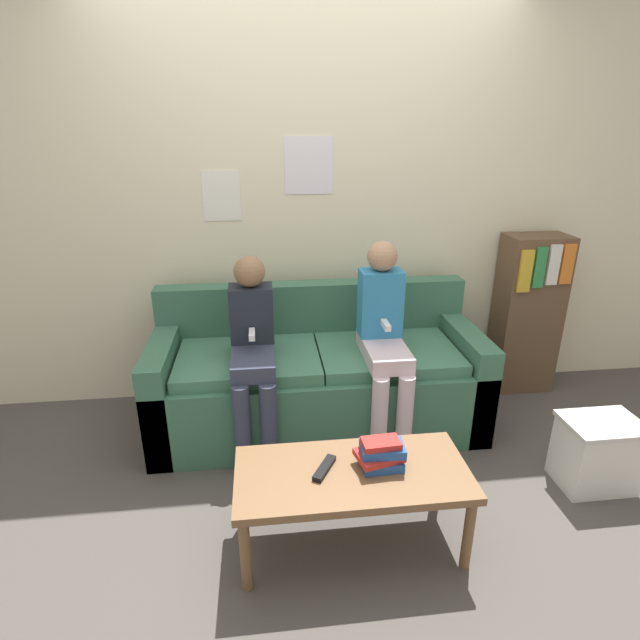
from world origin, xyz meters
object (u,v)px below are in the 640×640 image
(tv_remote, at_px, (324,468))
(storage_box, at_px, (597,453))
(couch, at_px, (317,379))
(person_right, at_px, (384,334))
(bookshelf, at_px, (527,314))
(coffee_table, at_px, (352,479))
(person_left, at_px, (253,346))

(tv_remote, distance_m, storage_box, 1.47)
(couch, distance_m, person_right, 0.53)
(couch, relative_size, bookshelf, 1.78)
(coffee_table, distance_m, storage_box, 1.35)
(tv_remote, xyz_separation_m, storage_box, (1.43, 0.22, -0.21))
(person_left, bearing_deg, tv_remote, -69.42)
(coffee_table, relative_size, storage_box, 2.61)
(couch, xyz_separation_m, person_left, (-0.38, -0.19, 0.33))
(tv_remote, bearing_deg, storage_box, 38.94)
(couch, xyz_separation_m, tv_remote, (-0.08, -0.97, 0.10))
(person_left, height_order, person_right, person_right)
(couch, distance_m, storage_box, 1.55)
(couch, bearing_deg, storage_box, -29.14)
(coffee_table, height_order, bookshelf, bookshelf)
(couch, bearing_deg, bookshelf, 11.49)
(couch, height_order, coffee_table, couch)
(coffee_table, bearing_deg, person_right, 68.56)
(person_left, distance_m, storage_box, 1.87)
(couch, distance_m, coffee_table, 0.99)
(coffee_table, distance_m, person_right, 0.93)
(couch, xyz_separation_m, bookshelf, (1.48, 0.30, 0.25))
(couch, distance_m, person_left, 0.53)
(coffee_table, distance_m, bookshelf, 1.95)
(person_right, relative_size, storage_box, 3.04)
(person_left, relative_size, tv_remote, 6.57)
(person_right, distance_m, bookshelf, 1.22)
(person_right, bearing_deg, storage_box, -30.00)
(person_left, distance_m, tv_remote, 0.87)
(coffee_table, bearing_deg, person_left, 117.16)
(tv_remote, distance_m, bookshelf, 2.02)
(person_left, relative_size, bookshelf, 1.01)
(person_right, relative_size, tv_remote, 6.94)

